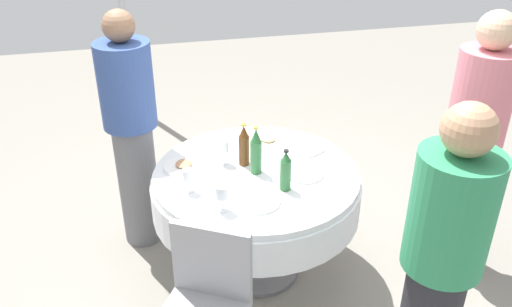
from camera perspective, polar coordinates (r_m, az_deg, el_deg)
ground_plane at (r=3.61m, az=0.00°, el=-12.10°), size 10.00×10.00×0.00m
dining_table at (r=3.25m, az=0.00°, el=-4.28°), size 1.25×1.25×0.74m
bottle_green_west at (r=2.96m, az=3.17°, el=-1.90°), size 0.06×0.06×0.25m
bottle_green_north at (r=3.10m, az=0.03°, el=0.20°), size 0.07×0.07×0.30m
bottle_brown_front at (r=3.19m, az=-1.28°, el=0.83°), size 0.07×0.07×0.27m
wine_glass_outer at (r=2.79m, az=-3.66°, el=-4.15°), size 0.07×0.07×0.15m
wine_glass_mid at (r=2.96m, az=-7.22°, el=-2.42°), size 0.06×0.06×0.14m
wine_glass_near at (r=3.21m, az=-3.50°, el=0.73°), size 0.07×0.07×0.16m
plate_far at (r=3.15m, az=5.23°, el=-2.13°), size 0.22×0.22×0.02m
plate_east at (r=2.90m, az=0.27°, el=-5.11°), size 0.24×0.24×0.02m
plate_inner at (r=3.49m, az=1.29°, el=1.39°), size 0.24×0.24×0.04m
plate_rear at (r=3.24m, az=-7.68°, el=-1.30°), size 0.24×0.24×0.04m
folded_napkin at (r=3.41m, az=5.75°, el=0.48°), size 0.19×0.19×0.02m
person_west at (r=3.51m, az=-13.10°, el=2.42°), size 0.34×0.34×1.62m
person_north at (r=3.45m, az=22.02°, el=1.07°), size 0.34×0.34×1.67m
person_front at (r=2.47m, az=18.94°, el=-11.36°), size 0.34×0.34×1.60m
chair_near at (r=2.67m, az=-5.40°, el=-15.18°), size 0.55×0.55×0.87m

